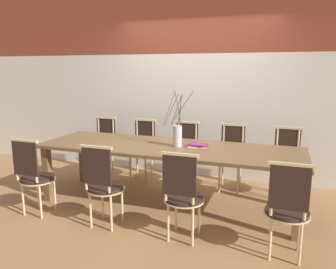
{
  "coord_description": "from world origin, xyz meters",
  "views": [
    {
      "loc": [
        1.33,
        -3.76,
        1.73
      ],
      "look_at": [
        0.0,
        0.0,
        0.93
      ],
      "focal_mm": 35.0,
      "sensor_mm": 36.0,
      "label": 1
    }
  ],
  "objects_px": {
    "dining_table": "(168,152)",
    "chair_far_center": "(185,152)",
    "chair_near_center": "(183,194)",
    "vase_centerpiece": "(177,135)",
    "book_stack": "(198,145)"
  },
  "relations": [
    {
      "from": "chair_near_center",
      "to": "dining_table",
      "type": "bearing_deg",
      "value": 118.65
    },
    {
      "from": "chair_near_center",
      "to": "vase_centerpiece",
      "type": "xyz_separation_m",
      "value": [
        -0.33,
        0.84,
        0.42
      ]
    },
    {
      "from": "vase_centerpiece",
      "to": "book_stack",
      "type": "xyz_separation_m",
      "value": [
        0.25,
        0.05,
        -0.13
      ]
    },
    {
      "from": "chair_near_center",
      "to": "vase_centerpiece",
      "type": "bearing_deg",
      "value": 111.3
    },
    {
      "from": "dining_table",
      "to": "book_stack",
      "type": "distance_m",
      "value": 0.38
    },
    {
      "from": "chair_near_center",
      "to": "chair_far_center",
      "type": "distance_m",
      "value": 1.67
    },
    {
      "from": "dining_table",
      "to": "book_stack",
      "type": "xyz_separation_m",
      "value": [
        0.36,
        0.08,
        0.1
      ]
    },
    {
      "from": "dining_table",
      "to": "chair_near_center",
      "type": "height_order",
      "value": "chair_near_center"
    },
    {
      "from": "dining_table",
      "to": "chair_far_center",
      "type": "height_order",
      "value": "chair_far_center"
    },
    {
      "from": "chair_far_center",
      "to": "vase_centerpiece",
      "type": "xyz_separation_m",
      "value": [
        0.13,
        -0.77,
        0.42
      ]
    },
    {
      "from": "dining_table",
      "to": "vase_centerpiece",
      "type": "relative_size",
      "value": 4.64
    },
    {
      "from": "dining_table",
      "to": "vase_centerpiece",
      "type": "xyz_separation_m",
      "value": [
        0.11,
        0.03,
        0.23
      ]
    },
    {
      "from": "chair_near_center",
      "to": "book_stack",
      "type": "distance_m",
      "value": 0.94
    },
    {
      "from": "chair_near_center",
      "to": "chair_far_center",
      "type": "height_order",
      "value": "same"
    },
    {
      "from": "chair_far_center",
      "to": "chair_near_center",
      "type": "bearing_deg",
      "value": 105.83
    }
  ]
}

